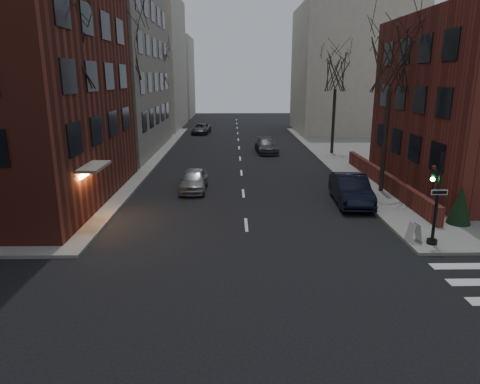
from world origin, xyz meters
The scene contains 18 objects.
low_wall_right centered at (9.30, 19.00, 0.65)m, with size 0.35×16.00×1.00m, color maroon.
building_distant_la centered at (-15.00, 55.00, 9.00)m, with size 14.00×16.00×18.00m, color beige.
building_distant_ra centered at (15.00, 50.00, 8.00)m, with size 14.00×14.00×16.00m, color beige.
building_distant_lb centered at (-13.00, 72.00, 7.00)m, with size 10.00×12.00×14.00m, color beige.
traffic_signal centered at (7.94, 8.99, 1.91)m, with size 0.76×0.44×4.00m.
tree_left_a centered at (-8.80, 14.00, 8.47)m, with size 4.18×4.18×10.26m.
tree_left_b centered at (-8.80, 26.00, 8.91)m, with size 4.40×4.40×10.80m.
tree_left_c centered at (-8.80, 40.00, 8.03)m, with size 3.96×3.96×9.72m.
tree_right_a centered at (8.80, 18.00, 8.03)m, with size 3.96×3.96×9.72m.
tree_right_b centered at (8.80, 32.00, 7.59)m, with size 3.74×3.74×9.18m.
streetlamp_near centered at (-8.20, 22.00, 4.24)m, with size 0.36×0.36×6.28m.
streetlamp_far centered at (-8.20, 42.00, 4.24)m, with size 0.36×0.36×6.28m.
parked_sedan centered at (6.20, 15.64, 0.84)m, with size 1.79×5.13×1.69m, color black.
car_lane_silver centered at (-3.20, 18.78, 0.71)m, with size 1.67×4.14×1.41m, color #97969B.
car_lane_gray centered at (2.62, 33.02, 0.69)m, with size 1.92×4.73×1.37m, color #3F3F44.
car_lane_far centered at (-4.77, 47.63, 0.63)m, with size 2.11×4.57×1.27m, color #424147.
sandwich_board centered at (7.30, 9.27, 0.58)m, with size 0.39×0.54×0.87m, color silver.
evergreen_shrub centered at (10.50, 11.61, 1.09)m, with size 1.13×1.13×1.89m, color black.
Camera 1 is at (-0.66, -8.25, 7.18)m, focal length 32.00 mm.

